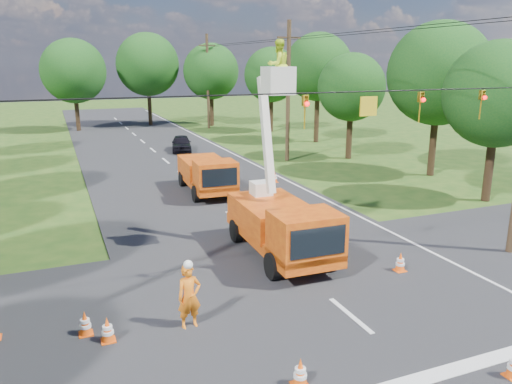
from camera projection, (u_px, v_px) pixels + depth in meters
name	position (u px, v px, depth m)	size (l,w,h in m)	color
ground	(182.00, 175.00, 32.42)	(140.00, 140.00, 0.00)	#244915
road_main	(182.00, 175.00, 32.42)	(12.00, 100.00, 0.06)	black
road_cross	(317.00, 289.00, 16.29)	(56.00, 10.00, 0.07)	black
stop_bar	(425.00, 380.00, 11.64)	(9.00, 0.45, 0.02)	silver
edge_line	(262.00, 169.00, 34.46)	(0.12, 90.00, 0.02)	silver
bucket_truck	(282.00, 214.00, 18.56)	(2.61, 6.25, 7.95)	orange
second_truck	(207.00, 174.00, 27.75)	(2.55, 5.90, 2.17)	orange
ground_worker	(189.00, 297.00, 13.69)	(0.68, 0.45, 1.86)	#E75B13
distant_car	(181.00, 143.00, 40.92)	(1.54, 3.83, 1.31)	black
traffic_cone_0	(300.00, 373.00, 11.30)	(0.38, 0.38, 0.71)	#FF570D
traffic_cone_2	(276.00, 230.00, 20.83)	(0.38, 0.38, 0.71)	#FF570D
traffic_cone_3	(268.00, 196.00, 26.05)	(0.38, 0.38, 0.71)	#FF570D
traffic_cone_4	(108.00, 330.00, 13.10)	(0.38, 0.38, 0.71)	#FF570D
traffic_cone_5	(85.00, 323.00, 13.43)	(0.38, 0.38, 0.71)	#FF570D
traffic_cone_7	(274.00, 177.00, 30.39)	(0.38, 0.38, 0.71)	#FF570D
traffic_cone_8	(400.00, 262.00, 17.51)	(0.38, 0.38, 0.71)	#FF570D
pole_right_mid	(288.00, 91.00, 36.01)	(1.80, 0.30, 10.00)	#4C3823
pole_right_far	(208.00, 81.00, 53.92)	(1.80, 0.30, 10.00)	#4C3823
signal_span	(386.00, 105.00, 15.60)	(18.00, 0.29, 1.07)	black
tree_right_a	(498.00, 95.00, 25.18)	(5.40, 5.40, 8.28)	#382616
tree_right_b	(439.00, 74.00, 30.87)	(6.40, 6.40, 9.65)	#382616
tree_right_c	(352.00, 87.00, 36.77)	(5.00, 5.00, 7.83)	#382616
tree_right_d	(318.00, 67.00, 44.17)	(6.00, 6.00, 9.70)	#382616
tree_right_e	(271.00, 75.00, 51.19)	(5.60, 5.60, 8.63)	#382616
tree_far_a	(73.00, 71.00, 51.41)	(6.60, 6.60, 9.50)	#382616
tree_far_b	(147.00, 65.00, 55.96)	(7.00, 7.00, 10.32)	#382616
tree_far_c	(211.00, 71.00, 55.83)	(6.20, 6.20, 9.18)	#382616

